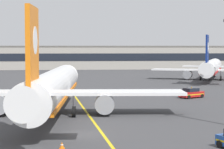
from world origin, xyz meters
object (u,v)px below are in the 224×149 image
at_px(airliner_background, 211,68).
at_px(safety_cone_by_tail, 62,145).
at_px(safety_cone_by_nose_gear, 61,98).
at_px(airliner_foreground, 53,87).
at_px(service_car_second, 191,93).

relative_size(airliner_background, safety_cone_by_tail, 68.21).
bearing_deg(safety_cone_by_nose_gear, safety_cone_by_tail, -88.75).
height_order(airliner_foreground, safety_cone_by_tail, airliner_foreground).
height_order(airliner_foreground, airliner_background, airliner_foreground).
bearing_deg(service_car_second, airliner_background, 67.56).
relative_size(service_car_second, safety_cone_by_tail, 8.23).
xyz_separation_m(safety_cone_by_nose_gear, safety_cone_by_tail, (0.74, -33.95, 0.00)).
distance_m(airliner_background, safety_cone_by_nose_gear, 54.31).
bearing_deg(airliner_background, safety_cone_by_nose_gear, -133.34).
bearing_deg(safety_cone_by_tail, service_car_second, 59.39).
bearing_deg(airliner_background, service_car_second, -112.44).
xyz_separation_m(airliner_foreground, service_car_second, (21.71, 16.31, -2.60)).
relative_size(airliner_foreground, service_car_second, 9.17).
xyz_separation_m(airliner_foreground, safety_cone_by_tail, (1.31, -18.17, -3.11)).
relative_size(airliner_foreground, safety_cone_by_nose_gear, 75.50).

